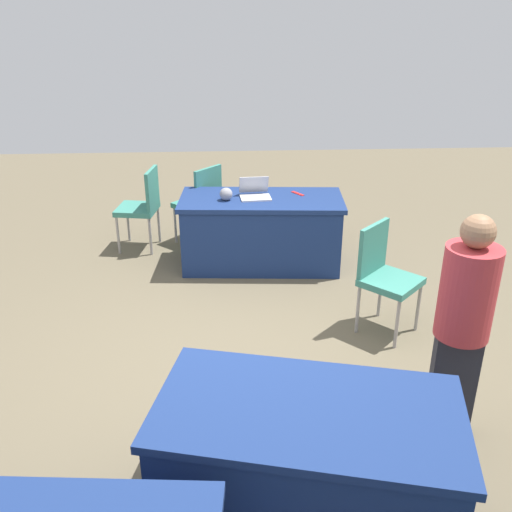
% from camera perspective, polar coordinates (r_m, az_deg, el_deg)
% --- Properties ---
extents(ground_plane, '(14.40, 14.40, 0.00)m').
position_cam_1_polar(ground_plane, '(4.64, -1.19, -11.17)').
color(ground_plane, brown).
extents(table_foreground, '(1.79, 0.90, 0.77)m').
position_cam_1_polar(table_foreground, '(6.20, 0.53, 2.48)').
color(table_foreground, navy).
rests_on(table_foreground, ground).
extents(table_mid_right, '(1.76, 1.21, 0.77)m').
position_cam_1_polar(table_mid_right, '(3.30, 5.04, -20.14)').
color(table_mid_right, navy).
rests_on(table_mid_right, ground).
extents(chair_near_front, '(0.62, 0.62, 0.96)m').
position_cam_1_polar(chair_near_front, '(6.74, -5.55, 5.64)').
color(chair_near_front, '#9E9993').
rests_on(chair_near_front, ground).
extents(chair_tucked_left, '(0.50, 0.50, 0.96)m').
position_cam_1_polar(chair_tucked_left, '(6.70, -11.32, 5.19)').
color(chair_tucked_left, '#9E9993').
rests_on(chair_tucked_left, ground).
extents(chair_by_pillar, '(0.62, 0.62, 0.97)m').
position_cam_1_polar(chair_by_pillar, '(5.01, 12.76, -1.56)').
color(chair_by_pillar, '#9E9993').
rests_on(chair_by_pillar, ground).
extents(person_attendee_browsing, '(0.42, 0.42, 1.57)m').
position_cam_1_polar(person_attendee_browsing, '(3.80, 20.05, -6.07)').
color(person_attendee_browsing, '#26262D').
rests_on(person_attendee_browsing, ground).
extents(laptop_silver, '(0.34, 0.32, 0.21)m').
position_cam_1_polar(laptop_silver, '(6.08, -0.10, 6.28)').
color(laptop_silver, silver).
rests_on(laptop_silver, table_foreground).
extents(yarn_ball, '(0.13, 0.13, 0.13)m').
position_cam_1_polar(yarn_ball, '(5.99, -3.03, 6.23)').
color(yarn_ball, gray).
rests_on(yarn_ball, table_foreground).
extents(scissors_red, '(0.13, 0.17, 0.01)m').
position_cam_1_polar(scissors_red, '(6.22, 4.21, 6.28)').
color(scissors_red, red).
rests_on(scissors_red, table_foreground).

